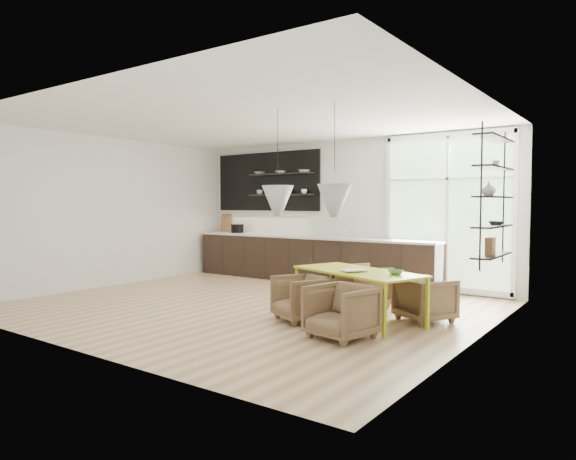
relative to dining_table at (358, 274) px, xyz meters
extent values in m
cube|color=beige|center=(-1.86, -0.13, -0.65)|extent=(7.00, 6.00, 0.01)
cube|color=white|center=(-1.86, 2.87, 0.81)|extent=(7.00, 0.02, 2.90)
cube|color=white|center=(-5.36, -0.13, 0.81)|extent=(0.02, 6.00, 2.90)
cube|color=white|center=(1.64, -0.13, 0.81)|extent=(0.02, 6.00, 2.90)
cube|color=white|center=(-1.86, -0.13, 2.26)|extent=(7.00, 6.00, 0.01)
cube|color=#B2D1A5|center=(0.29, 2.84, 0.81)|extent=(2.20, 0.02, 2.70)
cube|color=silver|center=(0.29, 2.81, 0.81)|extent=(2.30, 0.08, 2.80)
cone|color=#B6BBC4|center=(-0.91, -0.63, 1.01)|extent=(0.44, 0.44, 0.42)
cone|color=#B6BBC4|center=(-0.01, -0.63, 1.01)|extent=(0.44, 0.44, 0.42)
cylinder|color=black|center=(-0.91, -0.63, 1.81)|extent=(0.01, 0.01, 0.89)
cylinder|color=black|center=(-0.01, -0.63, 1.81)|extent=(0.01, 0.01, 0.89)
cube|color=black|center=(-2.46, 2.54, -0.19)|extent=(5.50, 0.65, 0.90)
cube|color=beige|center=(-2.46, 2.54, 0.28)|extent=(5.54, 0.69, 0.04)
cube|color=white|center=(-2.46, 2.86, 0.56)|extent=(5.50, 0.02, 0.55)
cube|color=black|center=(-3.81, 2.83, 1.46)|extent=(2.80, 0.06, 1.30)
cube|color=black|center=(-3.31, 2.69, 1.61)|extent=(1.60, 0.28, 0.03)
cube|color=black|center=(-3.31, 2.69, 1.16)|extent=(1.60, 0.28, 0.03)
cube|color=olive|center=(-5.01, 2.77, 0.51)|extent=(0.30, 0.10, 0.42)
cylinder|color=silver|center=(-1.56, 2.64, 0.48)|extent=(0.02, 0.02, 0.40)
imported|color=white|center=(-3.91, 2.69, 1.65)|extent=(0.22, 0.22, 0.05)
imported|color=white|center=(-3.31, 2.69, 1.65)|extent=(0.22, 0.22, 0.05)
imported|color=white|center=(-2.71, 2.69, 1.65)|extent=(0.22, 0.22, 0.05)
imported|color=white|center=(-3.91, 2.69, 1.22)|extent=(0.12, 0.12, 0.10)
imported|color=white|center=(-3.51, 2.69, 1.22)|extent=(0.12, 0.12, 0.10)
imported|color=white|center=(-3.11, 2.69, 1.22)|extent=(0.12, 0.12, 0.10)
imported|color=white|center=(-2.71, 2.69, 1.22)|extent=(0.12, 0.12, 0.10)
cylinder|color=black|center=(-4.47, 2.57, 0.39)|extent=(0.28, 0.28, 0.17)
cube|color=black|center=(1.50, 0.47, 1.06)|extent=(0.02, 0.02, 1.90)
cube|color=black|center=(1.50, 1.67, 1.06)|extent=(0.02, 0.02, 1.90)
cube|color=black|center=(1.50, 1.07, 0.26)|extent=(0.26, 1.20, 0.02)
cube|color=black|center=(1.50, 1.07, 0.66)|extent=(0.26, 1.20, 0.02)
cube|color=black|center=(1.50, 1.07, 1.06)|extent=(0.26, 1.20, 0.02)
cube|color=black|center=(1.50, 1.07, 1.46)|extent=(0.26, 1.20, 0.03)
cube|color=black|center=(1.50, 1.07, 1.86)|extent=(0.26, 1.20, 0.03)
imported|color=white|center=(1.50, 0.82, 1.17)|extent=(0.18, 0.18, 0.19)
imported|color=#333338|center=(1.50, 1.27, 0.70)|extent=(0.22, 0.22, 0.05)
imported|color=white|center=(1.50, 1.17, 1.52)|extent=(0.10, 0.10, 0.09)
cube|color=olive|center=(1.50, 0.97, 0.39)|extent=(0.10, 0.18, 0.24)
cube|color=#A8B618|center=(0.00, 0.00, 0.03)|extent=(2.06, 1.44, 0.03)
cube|color=#A8B618|center=(-0.98, -0.05, -0.31)|extent=(0.05, 0.05, 0.66)
cube|color=#A8B618|center=(-0.72, 0.67, -0.31)|extent=(0.05, 0.05, 0.66)
cube|color=#A8B618|center=(0.72, -0.67, -0.31)|extent=(0.05, 0.05, 0.66)
cube|color=#A8B618|center=(0.98, 0.05, -0.31)|extent=(0.05, 0.05, 0.66)
imported|color=brown|center=(-0.34, 0.79, -0.31)|extent=(0.99, 0.99, 0.67)
imported|color=brown|center=(0.79, 0.48, -0.34)|extent=(0.89, 0.90, 0.61)
imported|color=brown|center=(-0.61, -0.47, -0.33)|extent=(0.91, 0.92, 0.62)
imported|color=brown|center=(0.30, -0.98, -0.32)|extent=(0.82, 0.84, 0.64)
cylinder|color=black|center=(-1.46, 0.75, -0.26)|extent=(0.29, 0.29, 0.02)
cylinder|color=black|center=(-1.46, 0.75, -0.53)|extent=(0.31, 0.31, 0.01)
cylinder|color=black|center=(-1.34, 0.81, -0.45)|extent=(0.01, 0.01, 0.39)
cylinder|color=black|center=(-1.52, 0.88, -0.45)|extent=(0.01, 0.01, 0.39)
cylinder|color=black|center=(-1.59, 0.70, -0.45)|extent=(0.01, 0.01, 0.39)
cylinder|color=black|center=(-1.41, 0.63, -0.45)|extent=(0.01, 0.01, 0.39)
imported|color=white|center=(-0.09, -0.06, 0.06)|extent=(0.38, 0.40, 0.03)
imported|color=#4D8850|center=(0.59, -0.07, 0.08)|extent=(0.27, 0.27, 0.06)
camera|label=1|loc=(3.32, -6.27, 0.98)|focal=32.00mm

